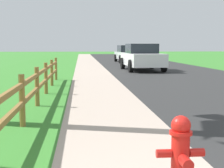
{
  "coord_description": "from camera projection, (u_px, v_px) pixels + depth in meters",
  "views": [
    {
      "loc": [
        -1.62,
        -1.59,
        1.51
      ],
      "look_at": [
        -0.92,
        6.04,
        0.64
      ],
      "focal_mm": 54.76,
      "sensor_mm": 36.0,
      "label": 1
    }
  ],
  "objects": [
    {
      "name": "ground_plane",
      "position": [
        102.0,
        65.0,
        26.63
      ],
      "size": [
        120.0,
        120.0,
        0.0
      ],
      "primitive_type": "plane",
      "color": "#377E2C"
    },
    {
      "name": "road_asphalt",
      "position": [
        141.0,
        63.0,
        28.93
      ],
      "size": [
        7.0,
        66.0,
        0.01
      ],
      "primitive_type": "cube",
      "color": "#2B2B2B",
      "rests_on": "ground"
    },
    {
      "name": "curb_concrete",
      "position": [
        64.0,
        64.0,
        28.34
      ],
      "size": [
        6.0,
        66.0,
        0.01
      ],
      "primitive_type": "cube",
      "color": "#B3A08F",
      "rests_on": "ground"
    },
    {
      "name": "grass_verge",
      "position": [
        46.0,
        64.0,
        28.2
      ],
      "size": [
        5.0,
        66.0,
        0.0
      ],
      "primitive_type": "cube",
      "color": "#377E2C",
      "rests_on": "ground"
    },
    {
      "name": "fire_hydrant",
      "position": [
        181.0,
        154.0,
        3.44
      ],
      "size": [
        0.49,
        0.4,
        0.81
      ],
      "color": "red",
      "rests_on": "ground"
    },
    {
      "name": "rail_fence",
      "position": [
        37.0,
        83.0,
        8.48
      ],
      "size": [
        0.11,
        13.25,
        0.98
      ],
      "color": "olive",
      "rests_on": "ground"
    },
    {
      "name": "parked_suv_white",
      "position": [
        142.0,
        57.0,
        20.82
      ],
      "size": [
        2.26,
        4.83,
        1.62
      ],
      "color": "white",
      "rests_on": "ground"
    },
    {
      "name": "parked_car_silver",
      "position": [
        127.0,
        54.0,
        31.1
      ],
      "size": [
        2.12,
        4.86,
        1.54
      ],
      "color": "#B7BABF",
      "rests_on": "ground"
    }
  ]
}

